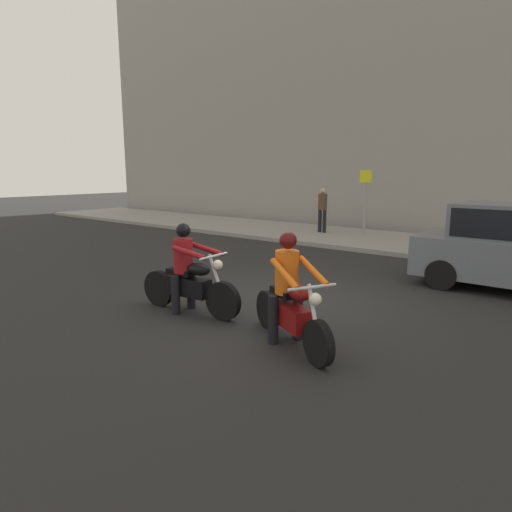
{
  "coord_description": "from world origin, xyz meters",
  "views": [
    {
      "loc": [
        4.62,
        -6.49,
        2.45
      ],
      "look_at": [
        0.03,
        -0.8,
        1.04
      ],
      "focal_mm": 30.89,
      "sensor_mm": 36.0,
      "label": 1
    }
  ],
  "objects_px": {
    "street_sign_post": "(365,195)",
    "motorcycle_with_rider_orange_stripe": "(290,300)",
    "pedestrian_bystander": "(322,207)",
    "motorcycle_with_rider_crimson": "(188,277)"
  },
  "relations": [
    {
      "from": "street_sign_post",
      "to": "motorcycle_with_rider_orange_stripe",
      "type": "bearing_deg",
      "value": -70.28
    },
    {
      "from": "street_sign_post",
      "to": "pedestrian_bystander",
      "type": "height_order",
      "value": "street_sign_post"
    },
    {
      "from": "motorcycle_with_rider_crimson",
      "to": "pedestrian_bystander",
      "type": "xyz_separation_m",
      "value": [
        -2.94,
        9.56,
        0.47
      ]
    },
    {
      "from": "motorcycle_with_rider_orange_stripe",
      "to": "street_sign_post",
      "type": "bearing_deg",
      "value": 109.72
    },
    {
      "from": "motorcycle_with_rider_crimson",
      "to": "pedestrian_bystander",
      "type": "height_order",
      "value": "pedestrian_bystander"
    },
    {
      "from": "motorcycle_with_rider_crimson",
      "to": "pedestrian_bystander",
      "type": "bearing_deg",
      "value": 107.11
    },
    {
      "from": "motorcycle_with_rider_orange_stripe",
      "to": "street_sign_post",
      "type": "height_order",
      "value": "street_sign_post"
    },
    {
      "from": "street_sign_post",
      "to": "pedestrian_bystander",
      "type": "xyz_separation_m",
      "value": [
        -1.62,
        -0.2,
        -0.47
      ]
    },
    {
      "from": "motorcycle_with_rider_orange_stripe",
      "to": "motorcycle_with_rider_crimson",
      "type": "distance_m",
      "value": 2.21
    },
    {
      "from": "motorcycle_with_rider_orange_stripe",
      "to": "motorcycle_with_rider_crimson",
      "type": "bearing_deg",
      "value": 177.43
    }
  ]
}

